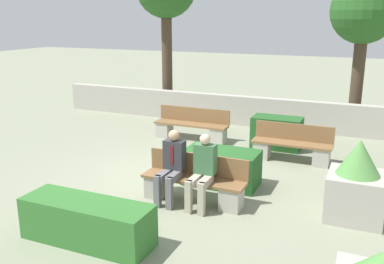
# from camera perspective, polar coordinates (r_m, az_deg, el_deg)

# --- Properties ---
(ground_plane) EXTENTS (60.00, 60.00, 0.00)m
(ground_plane) POSITION_cam_1_polar(r_m,az_deg,el_deg) (9.18, -2.88, -6.00)
(ground_plane) COLOR gray
(perimeter_wall) EXTENTS (12.72, 0.30, 0.91)m
(perimeter_wall) POSITION_cam_1_polar(r_m,az_deg,el_deg) (13.49, 6.46, 2.88)
(perimeter_wall) COLOR #ADA89E
(perimeter_wall) RESTS_ON ground_plane
(bench_front) EXTENTS (1.94, 0.48, 0.86)m
(bench_front) POSITION_cam_1_polar(r_m,az_deg,el_deg) (7.90, 0.26, -6.96)
(bench_front) COLOR brown
(bench_front) RESTS_ON ground_plane
(bench_left_side) EXTENTS (2.08, 0.49, 0.86)m
(bench_left_side) POSITION_cam_1_polar(r_m,az_deg,el_deg) (11.81, -0.07, 0.62)
(bench_left_side) COLOR brown
(bench_left_side) RESTS_ON ground_plane
(bench_right_side) EXTENTS (1.85, 0.49, 0.86)m
(bench_right_side) POSITION_cam_1_polar(r_m,az_deg,el_deg) (10.31, 13.14, -2.03)
(bench_right_side) COLOR brown
(bench_right_side) RESTS_ON ground_plane
(person_seated_man) EXTENTS (0.38, 0.63, 1.33)m
(person_seated_man) POSITION_cam_1_polar(r_m,az_deg,el_deg) (7.79, -2.75, -4.18)
(person_seated_man) COLOR slate
(person_seated_man) RESTS_ON ground_plane
(person_seated_woman) EXTENTS (0.38, 0.63, 1.33)m
(person_seated_woman) POSITION_cam_1_polar(r_m,az_deg,el_deg) (7.55, 1.41, -4.84)
(person_seated_woman) COLOR #B2A893
(person_seated_woman) RESTS_ON ground_plane
(hedge_block_near_left) EXTENTS (1.25, 0.66, 0.82)m
(hedge_block_near_left) POSITION_cam_1_polar(r_m,az_deg,el_deg) (11.23, 11.22, -0.09)
(hedge_block_near_left) COLOR #235623
(hedge_block_near_left) RESTS_ON ground_plane
(hedge_block_near_right) EXTENTS (2.05, 0.67, 0.66)m
(hedge_block_near_right) POSITION_cam_1_polar(r_m,az_deg,el_deg) (6.76, -13.79, -11.55)
(hedge_block_near_right) COLOR #33702D
(hedge_block_near_right) RESTS_ON ground_plane
(hedge_block_mid_left) EXTENTS (1.48, 0.79, 0.72)m
(hedge_block_mid_left) POSITION_cam_1_polar(r_m,az_deg,el_deg) (8.70, 3.96, -4.73)
(hedge_block_mid_left) COLOR #235623
(hedge_block_mid_left) RESTS_ON ground_plane
(planter_corner_right) EXTENTS (0.92, 0.92, 1.38)m
(planter_corner_right) POSITION_cam_1_polar(r_m,az_deg,el_deg) (7.69, 21.07, -6.51)
(planter_corner_right) COLOR #ADA89E
(planter_corner_right) RESTS_ON ground_plane
(tree_center_left) EXTENTS (1.94, 1.94, 4.45)m
(tree_center_left) POSITION_cam_1_polar(r_m,az_deg,el_deg) (13.78, 21.94, 14.41)
(tree_center_left) COLOR #473828
(tree_center_left) RESTS_ON ground_plane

